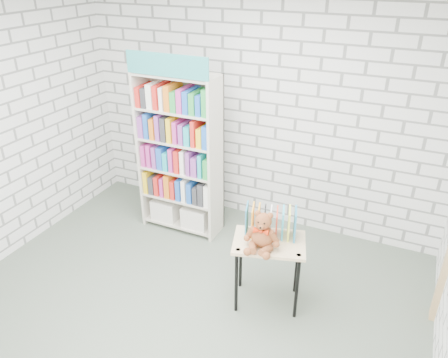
% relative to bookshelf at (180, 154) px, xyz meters
% --- Properties ---
extents(ground, '(4.50, 4.50, 0.00)m').
position_rel_bookshelf_xyz_m(ground, '(0.72, -1.36, -1.00)').
color(ground, '#515D4E').
rests_on(ground, ground).
extents(room_shell, '(4.52, 4.02, 2.81)m').
position_rel_bookshelf_xyz_m(room_shell, '(0.72, -1.36, 0.78)').
color(room_shell, silver).
rests_on(room_shell, ground).
extents(bookshelf, '(0.98, 0.38, 2.19)m').
position_rel_bookshelf_xyz_m(bookshelf, '(0.00, 0.00, 0.00)').
color(bookshelf, beige).
rests_on(bookshelf, ground).
extents(display_table, '(0.77, 0.63, 0.72)m').
position_rel_bookshelf_xyz_m(display_table, '(1.43, -0.86, -0.38)').
color(display_table, '#DBB583').
rests_on(display_table, ground).
extents(table_books, '(0.50, 0.33, 0.28)m').
position_rel_bookshelf_xyz_m(table_books, '(1.40, -0.75, -0.14)').
color(table_books, teal).
rests_on(table_books, display_table).
extents(teddy_bear, '(0.34, 0.31, 0.36)m').
position_rel_bookshelf_xyz_m(teddy_bear, '(1.39, -0.98, -0.14)').
color(teddy_bear, brown).
rests_on(teddy_bear, display_table).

